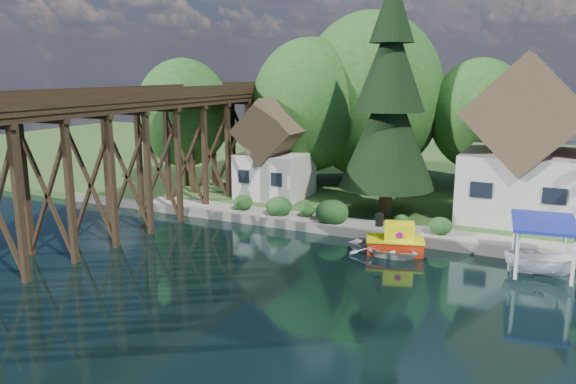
# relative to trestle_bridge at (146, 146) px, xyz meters

# --- Properties ---
(ground) EXTENTS (140.00, 140.00, 0.00)m
(ground) POSITION_rel_trestle_bridge_xyz_m (16.00, -5.17, -5.35)
(ground) COLOR black
(ground) RESTS_ON ground
(bank) EXTENTS (140.00, 52.00, 0.50)m
(bank) POSITION_rel_trestle_bridge_xyz_m (16.00, 28.83, -5.10)
(bank) COLOR #305321
(bank) RESTS_ON ground
(seawall) EXTENTS (60.00, 0.40, 0.62)m
(seawall) POSITION_rel_trestle_bridge_xyz_m (20.00, 2.83, -5.04)
(seawall) COLOR slate
(seawall) RESTS_ON ground
(promenade) EXTENTS (50.00, 2.60, 0.06)m
(promenade) POSITION_rel_trestle_bridge_xyz_m (22.00, 4.13, -4.82)
(promenade) COLOR gray
(promenade) RESTS_ON bank
(trestle_bridge) EXTENTS (4.12, 44.18, 9.30)m
(trestle_bridge) POSITION_rel_trestle_bridge_xyz_m (0.00, 0.00, 0.00)
(trestle_bridge) COLOR black
(trestle_bridge) RESTS_ON ground
(house_left) EXTENTS (7.64, 8.64, 11.02)m
(house_left) POSITION_rel_trestle_bridge_xyz_m (23.00, 10.83, -0.21)
(house_left) COLOR beige
(house_left) RESTS_ON bank
(shed) EXTENTS (5.09, 5.40, 7.85)m
(shed) POSITION_rel_trestle_bridge_xyz_m (5.00, 9.33, -1.52)
(shed) COLOR beige
(shed) RESTS_ON bank
(bg_trees) EXTENTS (49.90, 13.30, 10.57)m
(bg_trees) POSITION_rel_trestle_bridge_xyz_m (17.00, 16.08, 1.94)
(bg_trees) COLOR #382314
(bg_trees) RESTS_ON bank
(shrubs) EXTENTS (15.76, 2.47, 1.70)m
(shrubs) POSITION_rel_trestle_bridge_xyz_m (11.40, 4.09, -4.12)
(shrubs) COLOR #18421A
(shrubs) RESTS_ON bank
(conifer) EXTENTS (6.53, 6.53, 16.07)m
(conifer) POSITION_rel_trestle_bridge_xyz_m (14.56, 7.47, 2.89)
(conifer) COLOR #382314
(conifer) RESTS_ON bank
(tugboat) EXTENTS (3.63, 2.62, 2.37)m
(tugboat) POSITION_rel_trestle_bridge_xyz_m (17.09, 0.99, -4.64)
(tugboat) COLOR red
(tugboat) RESTS_ON ground
(boat_white_a) EXTENTS (4.87, 3.99, 0.88)m
(boat_white_a) POSITION_rel_trestle_bridge_xyz_m (16.56, 0.49, -4.91)
(boat_white_a) COLOR white
(boat_white_a) RESTS_ON ground
(boat_canopy) EXTENTS (3.72, 4.74, 2.87)m
(boat_canopy) POSITION_rel_trestle_bridge_xyz_m (24.75, 0.76, -4.12)
(boat_canopy) COLOR white
(boat_canopy) RESTS_ON ground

